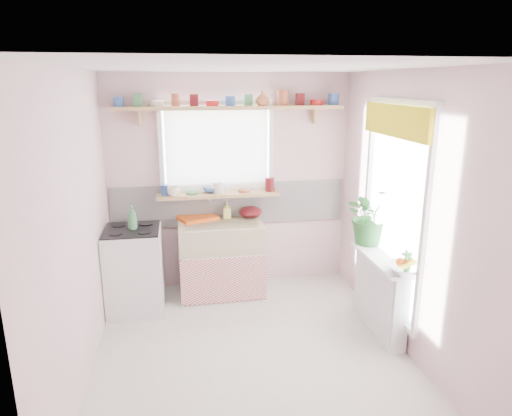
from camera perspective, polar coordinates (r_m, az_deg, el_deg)
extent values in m
plane|color=silver|center=(4.37, -0.48, -17.68)|extent=(3.20, 3.20, 0.00)
plane|color=white|center=(3.66, -0.57, 17.20)|extent=(3.20, 3.20, 0.00)
plane|color=beige|center=(5.37, -3.25, 3.17)|extent=(2.80, 0.00, 2.80)
plane|color=beige|center=(2.38, 5.81, -13.11)|extent=(2.80, 0.00, 2.80)
plane|color=beige|center=(3.88, -21.44, -2.73)|extent=(0.00, 3.20, 3.20)
plane|color=beige|center=(4.28, 18.34, -0.79)|extent=(0.00, 3.20, 3.20)
cube|color=white|center=(5.41, -3.20, 0.55)|extent=(2.74, 0.03, 0.50)
cube|color=pink|center=(5.46, -3.16, -1.49)|extent=(2.74, 0.02, 0.12)
cube|color=white|center=(5.28, -4.94, 7.34)|extent=(1.20, 0.01, 1.00)
cube|color=white|center=(5.21, -4.88, 7.24)|extent=(1.15, 0.02, 0.95)
cube|color=white|center=(4.44, 17.10, -0.09)|extent=(0.01, 1.10, 1.90)
cube|color=yellow|center=(4.27, 16.93, 10.39)|extent=(0.03, 1.20, 0.28)
cube|color=white|center=(5.37, -4.33, -7.80)|extent=(0.85, 0.55, 0.55)
cube|color=#C83E3A|center=(5.11, -4.03, -9.03)|extent=(0.95, 0.02, 0.53)
cube|color=beige|center=(5.21, -4.43, -3.51)|extent=(0.95, 0.55, 0.30)
cylinder|color=silver|center=(5.34, -4.77, 1.42)|extent=(0.03, 0.22, 0.03)
cube|color=white|center=(5.08, -14.92, -7.56)|extent=(0.58, 0.58, 0.90)
cube|color=black|center=(4.92, -15.29, -2.67)|extent=(0.56, 0.56, 0.02)
cylinder|color=black|center=(4.80, -17.11, -3.07)|extent=(0.14, 0.14, 0.01)
cylinder|color=black|center=(4.77, -13.77, -2.94)|extent=(0.14, 0.14, 0.01)
cylinder|color=black|center=(5.07, -16.73, -2.08)|extent=(0.14, 0.14, 0.01)
cylinder|color=black|center=(5.04, -13.57, -1.95)|extent=(0.14, 0.14, 0.01)
cube|color=white|center=(4.70, 15.20, -10.47)|extent=(0.15, 0.90, 0.75)
cube|color=white|center=(4.54, 15.20, -6.13)|extent=(0.22, 0.95, 0.03)
cube|color=tan|center=(5.26, -4.71, 1.66)|extent=(1.40, 0.22, 0.04)
cube|color=tan|center=(5.12, -3.23, 12.41)|extent=(2.52, 0.24, 0.04)
cylinder|color=#3359A5|center=(5.12, -16.81, 12.70)|extent=(0.11, 0.11, 0.12)
cylinder|color=#3F7F4C|center=(5.10, -14.57, 12.85)|extent=(0.11, 0.11, 0.12)
cylinder|color=silver|center=(5.09, -12.29, 12.64)|extent=(0.11, 0.11, 0.06)
cylinder|color=#A55133|center=(5.09, -10.04, 13.09)|extent=(0.11, 0.11, 0.12)
cylinder|color=#590F14|center=(5.09, -7.77, 13.18)|extent=(0.11, 0.11, 0.12)
cylinder|color=red|center=(5.10, -5.49, 12.92)|extent=(0.11, 0.11, 0.06)
cylinder|color=#3359A5|center=(5.12, -3.25, 13.31)|extent=(0.11, 0.11, 0.12)
cylinder|color=#3F7F4C|center=(5.15, -1.01, 13.34)|extent=(0.11, 0.11, 0.12)
cylinder|color=silver|center=(5.18, 1.20, 13.02)|extent=(0.11, 0.11, 0.06)
cylinder|color=#A55133|center=(5.22, 3.38, 13.35)|extent=(0.11, 0.11, 0.12)
cylinder|color=#590F14|center=(5.27, 5.52, 13.32)|extent=(0.11, 0.11, 0.12)
cylinder|color=red|center=(5.32, 7.61, 12.96)|extent=(0.11, 0.11, 0.06)
cylinder|color=#3359A5|center=(5.38, 9.68, 13.22)|extent=(0.11, 0.11, 0.12)
cylinder|color=#3359A5|center=(5.23, -11.51, 2.21)|extent=(0.11, 0.11, 0.12)
cylinder|color=#3F7F4C|center=(5.23, -8.12, 2.37)|extent=(0.11, 0.11, 0.12)
cylinder|color=silver|center=(5.25, -4.72, 2.19)|extent=(0.11, 0.11, 0.06)
cylinder|color=#A55133|center=(5.28, -1.37, 2.65)|extent=(0.11, 0.11, 0.12)
cylinder|color=#590F14|center=(5.33, 1.93, 2.77)|extent=(0.11, 0.11, 0.12)
cube|color=#FF6016|center=(5.34, -7.30, -1.21)|extent=(0.50, 0.45, 0.04)
ellipsoid|color=#520E13|center=(5.38, -0.70, -0.47)|extent=(0.36, 0.36, 0.13)
imported|color=#266027|center=(4.81, 14.15, -0.89)|extent=(0.61, 0.55, 0.60)
imported|color=white|center=(4.22, 18.26, -7.27)|extent=(0.34, 0.34, 0.08)
imported|color=#2F702D|center=(4.19, 18.33, -6.43)|extent=(0.12, 0.09, 0.21)
imported|color=#E8E667|center=(5.34, -3.63, -0.26)|extent=(0.10, 0.10, 0.19)
imported|color=white|center=(5.17, -10.27, 2.06)|extent=(0.15, 0.15, 0.11)
imported|color=#3156A0|center=(5.30, -5.53, 2.33)|extent=(0.23, 0.23, 0.06)
imported|color=#A75C33|center=(5.11, 0.80, 13.54)|extent=(0.20, 0.20, 0.16)
imported|color=#41824F|center=(4.88, -15.22, -1.16)|extent=(0.12, 0.13, 0.25)
sphere|color=orange|center=(4.19, 18.33, -6.50)|extent=(0.08, 0.08, 0.08)
sphere|color=orange|center=(4.25, 18.86, -6.27)|extent=(0.08, 0.08, 0.08)
sphere|color=orange|center=(4.19, 17.59, -6.47)|extent=(0.08, 0.08, 0.08)
cylinder|color=yellow|center=(4.16, 18.90, -6.59)|extent=(0.18, 0.04, 0.10)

